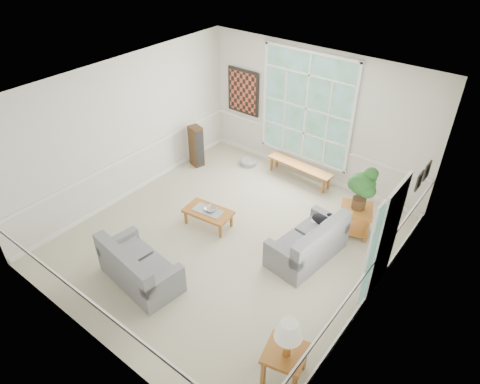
# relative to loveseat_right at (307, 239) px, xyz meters

# --- Properties ---
(floor) EXTENTS (5.50, 6.00, 0.01)m
(floor) POSITION_rel_loveseat_right_xyz_m (-1.40, -0.51, -0.42)
(floor) COLOR #ABA58D
(floor) RESTS_ON ground
(ceiling) EXTENTS (5.50, 6.00, 0.02)m
(ceiling) POSITION_rel_loveseat_right_xyz_m (-1.40, -0.51, 2.59)
(ceiling) COLOR white
(ceiling) RESTS_ON ground
(wall_back) EXTENTS (5.50, 0.02, 3.00)m
(wall_back) POSITION_rel_loveseat_right_xyz_m (-1.40, 2.49, 1.09)
(wall_back) COLOR silver
(wall_back) RESTS_ON ground
(wall_front) EXTENTS (5.50, 0.02, 3.00)m
(wall_front) POSITION_rel_loveseat_right_xyz_m (-1.40, -3.51, 1.09)
(wall_front) COLOR silver
(wall_front) RESTS_ON ground
(wall_left) EXTENTS (0.02, 6.00, 3.00)m
(wall_left) POSITION_rel_loveseat_right_xyz_m (-4.15, -0.51, 1.09)
(wall_left) COLOR silver
(wall_left) RESTS_ON ground
(wall_right) EXTENTS (0.02, 6.00, 3.00)m
(wall_right) POSITION_rel_loveseat_right_xyz_m (1.35, -0.51, 1.09)
(wall_right) COLOR silver
(wall_right) RESTS_ON ground
(window_back) EXTENTS (2.30, 0.08, 2.40)m
(window_back) POSITION_rel_loveseat_right_xyz_m (-1.60, 2.45, 1.24)
(window_back) COLOR white
(window_back) RESTS_ON wall_back
(entry_door) EXTENTS (0.08, 0.90, 2.10)m
(entry_door) POSITION_rel_loveseat_right_xyz_m (1.31, 0.09, 0.64)
(entry_door) COLOR white
(entry_door) RESTS_ON floor
(door_sidelight) EXTENTS (0.08, 0.26, 1.90)m
(door_sidelight) POSITION_rel_loveseat_right_xyz_m (1.31, -0.54, 0.74)
(door_sidelight) COLOR white
(door_sidelight) RESTS_ON wall_right
(wall_art) EXTENTS (0.90, 0.06, 1.10)m
(wall_art) POSITION_rel_loveseat_right_xyz_m (-3.35, 2.44, 1.19)
(wall_art) COLOR #5F291D
(wall_art) RESTS_ON wall_back
(wall_frame_near) EXTENTS (0.04, 0.26, 0.32)m
(wall_frame_near) POSITION_rel_loveseat_right_xyz_m (1.31, 1.24, 1.14)
(wall_frame_near) COLOR black
(wall_frame_near) RESTS_ON wall_right
(wall_frame_far) EXTENTS (0.04, 0.26, 0.32)m
(wall_frame_far) POSITION_rel_loveseat_right_xyz_m (1.31, 1.64, 1.14)
(wall_frame_far) COLOR black
(wall_frame_far) RESTS_ON wall_right
(loveseat_right) EXTENTS (0.97, 1.60, 0.82)m
(loveseat_right) POSITION_rel_loveseat_right_xyz_m (0.00, 0.00, 0.00)
(loveseat_right) COLOR slate
(loveseat_right) RESTS_ON floor
(loveseat_front) EXTENTS (1.57, 0.95, 0.81)m
(loveseat_front) POSITION_rel_loveseat_right_xyz_m (-1.92, -2.26, -0.01)
(loveseat_front) COLOR slate
(loveseat_front) RESTS_ON floor
(coffee_table) EXTENTS (1.01, 0.63, 0.36)m
(coffee_table) POSITION_rel_loveseat_right_xyz_m (-2.01, -0.43, -0.23)
(coffee_table) COLOR #91541E
(coffee_table) RESTS_ON floor
(pewter_bowl) EXTENTS (0.30, 0.30, 0.07)m
(pewter_bowl) POSITION_rel_loveseat_right_xyz_m (-1.99, -0.38, -0.02)
(pewter_bowl) COLOR #A2A2A7
(pewter_bowl) RESTS_ON coffee_table
(window_bench) EXTENTS (1.65, 0.41, 0.38)m
(window_bench) POSITION_rel_loveseat_right_xyz_m (-1.46, 2.14, -0.22)
(window_bench) COLOR #91541E
(window_bench) RESTS_ON floor
(end_table) EXTENTS (0.77, 0.77, 0.59)m
(end_table) POSITION_rel_loveseat_right_xyz_m (0.40, 1.15, -0.11)
(end_table) COLOR #91541E
(end_table) RESTS_ON floor
(houseplant) EXTENTS (0.73, 0.73, 0.89)m
(houseplant) POSITION_rel_loveseat_right_xyz_m (0.40, 1.18, 0.63)
(houseplant) COLOR #20511E
(houseplant) RESTS_ON end_table
(side_table) EXTENTS (0.66, 0.66, 0.56)m
(side_table) POSITION_rel_loveseat_right_xyz_m (1.00, -2.28, -0.13)
(side_table) COLOR #91541E
(side_table) RESTS_ON floor
(table_lamp) EXTENTS (0.46, 0.46, 0.63)m
(table_lamp) POSITION_rel_loveseat_right_xyz_m (1.03, -2.31, 0.46)
(table_lamp) COLOR silver
(table_lamp) RESTS_ON side_table
(pet_bed) EXTENTS (0.48, 0.48, 0.12)m
(pet_bed) POSITION_rel_loveseat_right_xyz_m (-2.80, 1.96, -0.35)
(pet_bed) COLOR gray
(pet_bed) RESTS_ON floor
(floor_speaker) EXTENTS (0.37, 0.33, 1.02)m
(floor_speaker) POSITION_rel_loveseat_right_xyz_m (-3.80, 1.18, 0.10)
(floor_speaker) COLOR #3C2614
(floor_speaker) RESTS_ON floor
(cat) EXTENTS (0.41, 0.30, 0.18)m
(cat) POSITION_rel_loveseat_right_xyz_m (-0.02, 0.54, 0.10)
(cat) COLOR black
(cat) RESTS_ON loveseat_right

